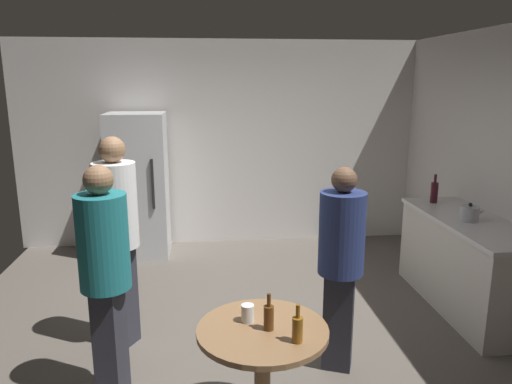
% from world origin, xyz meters
% --- Properties ---
extents(ground_plane, '(5.20, 5.20, 0.10)m').
position_xyz_m(ground_plane, '(0.00, 0.00, -0.05)').
color(ground_plane, '#5B544C').
extents(wall_back, '(5.32, 0.06, 2.70)m').
position_xyz_m(wall_back, '(0.00, 2.63, 1.35)').
color(wall_back, silver).
rests_on(wall_back, ground_plane).
extents(refrigerator, '(0.70, 0.68, 1.80)m').
position_xyz_m(refrigerator, '(-1.05, 2.20, 0.90)').
color(refrigerator, silver).
rests_on(refrigerator, ground_plane).
extents(kitchen_counter, '(0.64, 1.77, 0.90)m').
position_xyz_m(kitchen_counter, '(2.28, 0.35, 0.45)').
color(kitchen_counter, beige).
rests_on(kitchen_counter, ground_plane).
extents(kettle, '(0.24, 0.17, 0.18)m').
position_xyz_m(kettle, '(2.23, 0.30, 0.97)').
color(kettle, '#B2B2B7').
rests_on(kettle, kitchen_counter).
extents(wine_bottle_on_counter, '(0.08, 0.08, 0.31)m').
position_xyz_m(wine_bottle_on_counter, '(2.22, 1.00, 1.02)').
color(wine_bottle_on_counter, '#3F141E').
rests_on(wine_bottle_on_counter, kitchen_counter).
extents(foreground_table, '(0.80, 0.80, 0.73)m').
position_xyz_m(foreground_table, '(0.10, -1.19, 0.63)').
color(foreground_table, olive).
rests_on(foreground_table, ground_plane).
extents(beer_bottle_amber, '(0.06, 0.06, 0.23)m').
position_xyz_m(beer_bottle_amber, '(0.28, -1.36, 0.82)').
color(beer_bottle_amber, '#8C5919').
rests_on(beer_bottle_amber, foreground_table).
extents(beer_bottle_brown, '(0.06, 0.06, 0.23)m').
position_xyz_m(beer_bottle_brown, '(0.13, -1.20, 0.82)').
color(beer_bottle_brown, '#593314').
rests_on(beer_bottle_brown, foreground_table).
extents(plastic_cup_white, '(0.08, 0.08, 0.11)m').
position_xyz_m(plastic_cup_white, '(0.02, -1.09, 0.79)').
color(plastic_cup_white, white).
rests_on(plastic_cup_white, foreground_table).
extents(person_in_teal_shirt, '(0.41, 0.41, 1.66)m').
position_xyz_m(person_in_teal_shirt, '(-0.91, -0.68, 0.97)').
color(person_in_teal_shirt, '#2D2D38').
rests_on(person_in_teal_shirt, ground_plane).
extents(person_in_navy_shirt, '(0.44, 0.44, 1.59)m').
position_xyz_m(person_in_navy_shirt, '(0.77, -0.51, 0.93)').
color(person_in_navy_shirt, '#2D2D38').
rests_on(person_in_navy_shirt, ground_plane).
extents(person_in_white_shirt, '(0.46, 0.46, 1.77)m').
position_xyz_m(person_in_white_shirt, '(-0.94, 0.02, 1.04)').
color(person_in_white_shirt, '#2D2D38').
rests_on(person_in_white_shirt, ground_plane).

